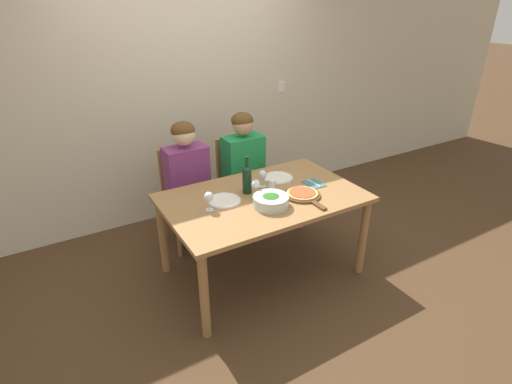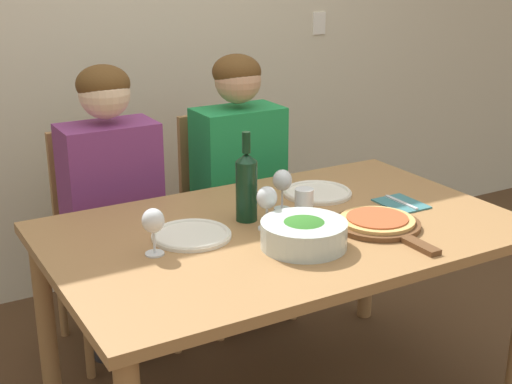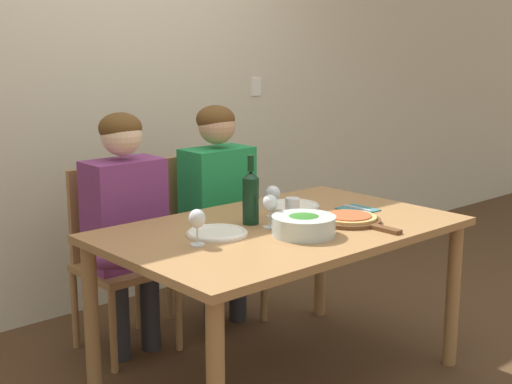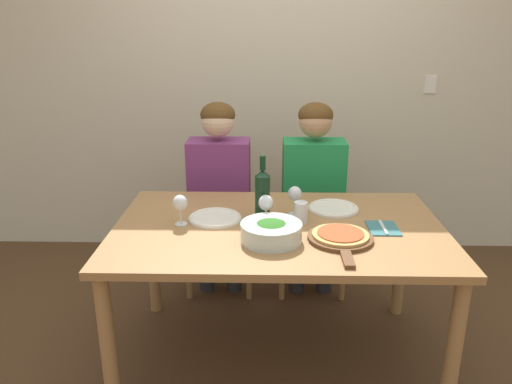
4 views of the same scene
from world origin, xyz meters
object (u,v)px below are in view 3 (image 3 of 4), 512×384
Objects in this scene: pizza_on_board at (350,219)px; wine_glass_centre at (270,205)px; broccoli_bowl at (304,225)px; person_woman at (126,212)px; dinner_plate_right at (293,206)px; wine_glass_left at (197,220)px; water_tumbler at (292,209)px; fork_on_napkin at (358,209)px; wine_glass_right at (273,195)px; chair_right at (207,233)px; wine_bottle at (251,196)px; person_man at (219,195)px; chair_left at (116,253)px; dinner_plate_left at (217,233)px.

pizza_on_board is 2.88× the size of wine_glass_centre.
broccoli_bowl is 0.31m from pizza_on_board.
person_woman is 0.82m from dinner_plate_right.
wine_glass_left is (-0.74, 0.17, 0.09)m from pizza_on_board.
wine_glass_centre reaches higher than pizza_on_board.
water_tumbler reaches higher than dinner_plate_right.
broccoli_bowl is at bearing -129.50° from dinner_plate_right.
wine_glass_left is 0.84× the size of fork_on_napkin.
fork_on_napkin is (0.85, -0.76, 0.01)m from person_woman.
fork_on_napkin is at bearing -22.85° from wine_glass_right.
chair_right is at bearing 95.24° from dinner_plate_right.
wine_bottle is 2.99× the size of water_tumbler.
wine_glass_right is (0.44, -0.59, 0.11)m from person_woman.
water_tumbler is (-0.12, -0.69, 0.06)m from person_man.
dinner_plate_right is 2.49× the size of water_tumbler.
fork_on_napkin is (0.56, -0.04, -0.10)m from wine_glass_centre.
wine_glass_centre is 0.57m from fork_on_napkin.
person_woman is 0.74m from wine_glass_left.
chair_left is 0.86m from wine_bottle.
person_woman is 0.83m from water_tumbler.
fork_on_napkin is (0.57, -0.15, -0.12)m from wine_bottle.
person_man is 11.57× the size of water_tumbler.
dinner_plate_left and dinner_plate_right have the same top height.
dinner_plate_right is 0.24m from wine_glass_right.
wine_glass_centre reaches higher than dinner_plate_left.
dinner_plate_right is at bearing -44.15° from chair_left.
person_man is at bearing 63.12° from wine_bottle.
wine_bottle is 0.11m from wine_glass_centre.
person_woman is 2.81× the size of pizza_on_board.
person_woman is 1.00× the size of person_man.
broccoli_bowl is 0.63× the size of pizza_on_board.
fork_on_napkin is at bearing -50.35° from dinner_plate_right.
broccoli_bowl is at bearing -104.74° from chair_right.
wine_glass_left is (-0.39, -0.11, -0.02)m from wine_bottle.
chair_right is 1.09m from broccoli_bowl.
fork_on_napkin is (0.81, -0.10, -0.01)m from dinner_plate_left.
wine_glass_centre is (-0.14, -0.13, 0.00)m from wine_glass_right.
pizza_on_board is 4.12× the size of water_tumbler.
chair_left is 6.15× the size of wine_glass_right.
dinner_plate_right is (0.33, 0.40, -0.03)m from broccoli_bowl.
dinner_plate_left is at bearing -169.28° from wine_glass_right.
chair_right is at bearing 70.60° from wine_glass_centre.
water_tumbler is at bearing 169.94° from fork_on_napkin.
chair_left is at bearing 169.13° from person_man.
pizza_on_board is at bearing -58.14° from chair_left.
water_tumbler is (-0.18, -0.18, 0.04)m from dinner_plate_right.
chair_right is 3.37× the size of broccoli_bowl.
dinner_plate_right is at bearing 15.77° from wine_glass_left.
person_woman is at bearing 141.48° from dinner_plate_right.
wine_glass_centre is 0.18m from water_tumbler.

